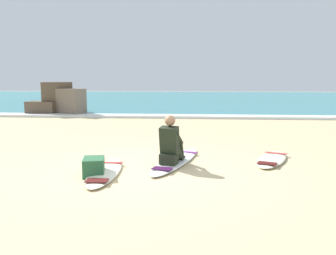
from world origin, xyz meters
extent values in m
plane|color=#CCB584|center=(0.00, 0.00, 0.00)|extent=(80.00, 80.00, 0.00)
cube|color=teal|center=(0.00, 22.58, 0.05)|extent=(80.00, 28.00, 0.10)
cube|color=white|center=(0.00, 8.88, 0.06)|extent=(80.00, 0.90, 0.11)
ellipsoid|color=white|center=(0.53, 0.76, 0.04)|extent=(1.19, 2.61, 0.07)
cube|color=purple|center=(0.73, 1.45, 0.07)|extent=(0.49, 0.23, 0.01)
cube|color=#351037|center=(0.31, -0.03, 0.07)|extent=(0.42, 0.33, 0.01)
cube|color=black|center=(0.41, 0.32, 0.18)|extent=(0.38, 0.33, 0.20)
cylinder|color=black|center=(0.36, 0.52, 0.33)|extent=(0.25, 0.43, 0.43)
cylinder|color=black|center=(0.40, 0.73, 0.30)|extent=(0.18, 0.28, 0.42)
cube|color=black|center=(0.41, 0.79, 0.10)|extent=(0.15, 0.24, 0.05)
cylinder|color=black|center=(0.55, 0.47, 0.33)|extent=(0.25, 0.43, 0.43)
cylinder|color=black|center=(0.62, 0.67, 0.30)|extent=(0.18, 0.28, 0.42)
cube|color=black|center=(0.64, 0.73, 0.10)|extent=(0.15, 0.24, 0.05)
cube|color=black|center=(0.42, 0.36, 0.53)|extent=(0.40, 0.37, 0.57)
sphere|color=#A37556|center=(0.43, 0.39, 0.92)|extent=(0.21, 0.21, 0.21)
cylinder|color=black|center=(0.32, 0.54, 0.55)|extent=(0.19, 0.41, 0.31)
cylinder|color=black|center=(0.59, 0.47, 0.55)|extent=(0.19, 0.41, 0.31)
ellipsoid|color=#EFE5C6|center=(-0.71, -0.21, 0.04)|extent=(0.62, 2.02, 0.07)
cube|color=red|center=(-0.74, 0.34, 0.07)|extent=(0.48, 0.12, 0.01)
cube|color=#4A1311|center=(-0.68, -0.85, 0.07)|extent=(0.38, 0.26, 0.01)
ellipsoid|color=#EFE5C6|center=(2.54, 1.03, 0.04)|extent=(1.14, 1.78, 0.07)
cube|color=red|center=(2.72, 1.47, 0.07)|extent=(0.48, 0.28, 0.01)
cube|color=#4A1311|center=(2.33, 0.52, 0.07)|extent=(0.43, 0.36, 0.01)
cube|color=brown|center=(-5.76, 10.08, 0.77)|extent=(1.82, 1.83, 1.55)
cube|color=brown|center=(-6.30, 9.48, 0.33)|extent=(1.35, 0.85, 0.65)
cube|color=#756656|center=(-4.95, 9.47, 0.63)|extent=(1.63, 1.28, 1.25)
cube|color=#285B38|center=(-0.88, -0.33, 0.16)|extent=(0.46, 0.55, 0.32)
camera|label=1|loc=(0.89, -6.10, 1.71)|focal=36.36mm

